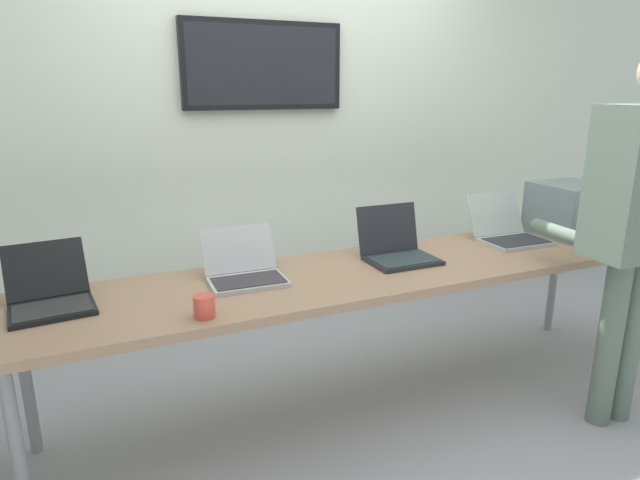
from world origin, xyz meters
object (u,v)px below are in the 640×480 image
object	(u,v)px
workbench	(368,277)
laptop_station_3	(507,231)
equipment_box	(570,209)
coffee_mug	(204,306)
person	(639,209)
laptop_station_0	(50,294)
laptop_station_2	(397,248)
laptop_station_1	(244,269)

from	to	relation	value
workbench	laptop_station_3	xyz separation A→B (m)	(0.97, 0.11, 0.10)
workbench	laptop_station_3	world-z (taller)	laptop_station_3
equipment_box	coffee_mug	world-z (taller)	equipment_box
laptop_station_3	coffee_mug	bearing A→B (deg)	-168.72
workbench	person	xyz separation A→B (m)	(1.01, -0.62, 0.37)
equipment_box	laptop_station_3	xyz separation A→B (m)	(-0.43, 0.04, -0.09)
laptop_station_0	laptop_station_2	distance (m)	1.59
person	laptop_station_0	bearing A→B (deg)	163.08
workbench	laptop_station_0	bearing A→B (deg)	175.55
laptop_station_3	workbench	bearing A→B (deg)	-173.32
laptop_station_3	person	world-z (taller)	person
equipment_box	laptop_station_1	bearing A→B (deg)	179.46
equipment_box	coffee_mug	xyz separation A→B (m)	(-2.25, -0.32, -0.11)
laptop_station_1	coffee_mug	bearing A→B (deg)	-127.13
equipment_box	person	xyz separation A→B (m)	(-0.39, -0.70, 0.17)
laptop_station_1	laptop_station_2	bearing A→B (deg)	-1.62
laptop_station_1	laptop_station_3	distance (m)	1.56
laptop_station_1	laptop_station_3	xyz separation A→B (m)	(1.56, 0.02, 0.01)
laptop_station_2	laptop_station_3	world-z (taller)	laptop_station_2
equipment_box	coffee_mug	distance (m)	2.28
equipment_box	laptop_station_3	world-z (taller)	equipment_box
laptop_station_1	coffee_mug	xyz separation A→B (m)	(-0.26, -0.34, -0.01)
laptop_station_2	laptop_station_3	xyz separation A→B (m)	(0.76, 0.04, -0.00)
laptop_station_2	person	xyz separation A→B (m)	(0.81, -0.69, 0.27)
laptop_station_0	coffee_mug	xyz separation A→B (m)	(0.54, -0.36, -0.01)
laptop_station_1	workbench	bearing A→B (deg)	-8.88
laptop_station_3	laptop_station_2	bearing A→B (deg)	-176.78
equipment_box	laptop_station_0	xyz separation A→B (m)	(-2.79, 0.03, -0.10)
laptop_station_1	laptop_station_0	bearing A→B (deg)	178.89
equipment_box	laptop_station_3	distance (m)	0.44
coffee_mug	laptop_station_0	bearing A→B (deg)	146.29
laptop_station_2	workbench	bearing A→B (deg)	-160.83
laptop_station_2	person	world-z (taller)	person
laptop_station_0	laptop_station_3	size ratio (longest dim) A/B	1.00
laptop_station_0	person	distance (m)	2.52
laptop_station_0	laptop_station_1	size ratio (longest dim) A/B	1.10
laptop_station_0	workbench	bearing A→B (deg)	-4.45
laptop_station_3	coffee_mug	world-z (taller)	laptop_station_3
laptop_station_1	person	bearing A→B (deg)	-24.02
workbench	laptop_station_1	size ratio (longest dim) A/B	9.23
laptop_station_1	laptop_station_3	size ratio (longest dim) A/B	0.91
laptop_station_0	laptop_station_1	distance (m)	0.80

